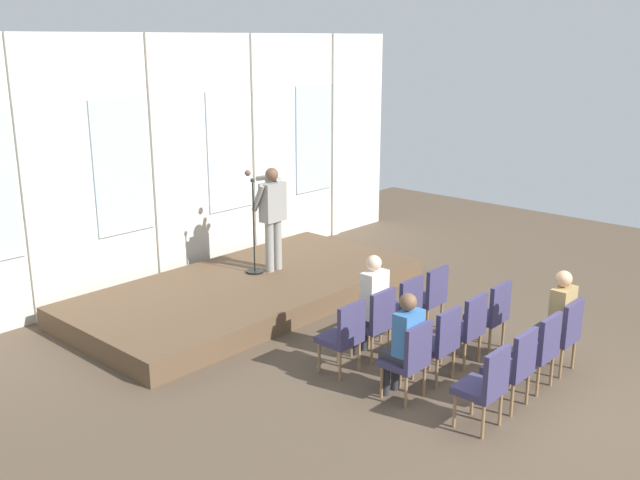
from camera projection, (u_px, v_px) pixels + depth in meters
ground_plane at (554, 408)px, 8.04m from camera, size 17.51×17.51×0.00m
rear_partition at (179, 161)px, 11.86m from camera, size 10.84×0.14×4.08m
stage_platform at (248, 291)px, 11.28m from camera, size 5.58×2.72×0.33m
speaker at (272, 211)px, 11.51m from camera, size 0.50×0.69×1.70m
mic_stand at (254, 253)px, 11.56m from camera, size 0.28×0.28×1.55m
chair_r0_c0 at (344, 333)px, 8.72m from camera, size 0.46×0.44×0.94m
chair_r0_c1 at (376, 319)px, 9.16m from camera, size 0.46×0.44×0.94m
audience_r0_c1 at (371, 301)px, 9.15m from camera, size 0.36×0.39×1.38m
chair_r0_c2 at (404, 306)px, 9.60m from camera, size 0.46×0.44×0.94m
chair_r0_c3 at (430, 294)px, 10.04m from camera, size 0.46×0.44×0.94m
chair_r1_c0 at (410, 356)px, 8.10m from camera, size 0.46×0.44×0.94m
audience_r1_c0 at (404, 340)px, 8.10m from camera, size 0.36×0.39×1.28m
chair_r1_c1 at (440, 340)px, 8.54m from camera, size 0.46×0.44×0.94m
chair_r1_c2 at (467, 325)px, 8.98m from camera, size 0.46×0.44×0.94m
chair_r1_c3 at (492, 312)px, 9.42m from camera, size 0.46×0.44×0.94m
chair_r2_c0 at (486, 383)px, 7.47m from camera, size 0.46×0.44×0.94m
chair_r2_c1 at (514, 364)px, 7.91m from camera, size 0.46×0.44×0.94m
chair_r2_c2 at (540, 347)px, 8.35m from camera, size 0.46×0.44×0.94m
chair_r2_c3 at (563, 331)px, 8.79m from camera, size 0.46×0.44×0.94m
audience_r2_c3 at (558, 315)px, 8.79m from camera, size 0.36×0.39×1.30m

